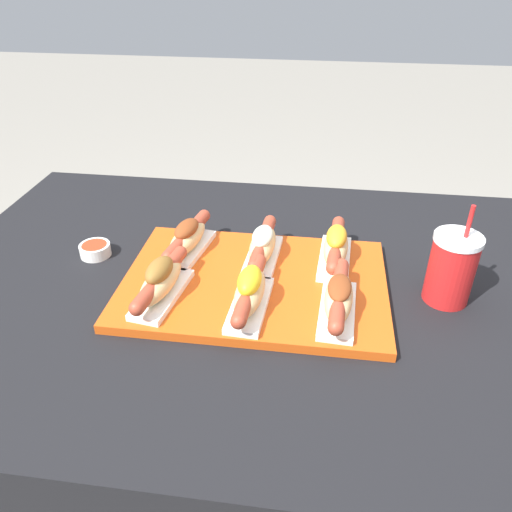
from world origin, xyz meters
TOP-DOWN VIEW (x-y plane):
  - ground_plane at (0.00, 0.00)m, footprint 12.00×12.00m
  - patio_table at (0.00, 0.00)m, footprint 1.41×0.92m
  - serving_tray at (-0.05, -0.02)m, footprint 0.50×0.35m
  - hot_dog_0 at (-0.20, -0.10)m, footprint 0.08×0.20m
  - hot_dog_1 at (-0.04, -0.11)m, footprint 0.07×0.20m
  - hot_dog_2 at (0.11, -0.10)m, footprint 0.07×0.20m
  - hot_dog_3 at (-0.20, 0.06)m, footprint 0.09×0.20m
  - hot_dog_4 at (-0.04, 0.05)m, footprint 0.07×0.20m
  - hot_dog_5 at (0.10, 0.07)m, footprint 0.07×0.20m
  - sauce_bowl at (-0.40, 0.05)m, footprint 0.06×0.06m
  - drink_cup at (0.31, -0.01)m, footprint 0.09×0.09m

SIDE VIEW (x-z plane):
  - ground_plane at x=0.00m, z-range 0.00..0.00m
  - patio_table at x=0.00m, z-range 0.00..0.75m
  - serving_tray at x=-0.05m, z-range 0.75..0.77m
  - sauce_bowl at x=-0.40m, z-range 0.75..0.78m
  - hot_dog_2 at x=0.11m, z-range 0.77..0.83m
  - hot_dog_4 at x=-0.04m, z-range 0.77..0.84m
  - hot_dog_3 at x=-0.20m, z-range 0.77..0.84m
  - hot_dog_5 at x=0.10m, z-range 0.76..0.84m
  - hot_dog_0 at x=-0.20m, z-range 0.76..0.84m
  - hot_dog_1 at x=-0.04m, z-range 0.76..0.84m
  - drink_cup at x=0.31m, z-range 0.72..0.91m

